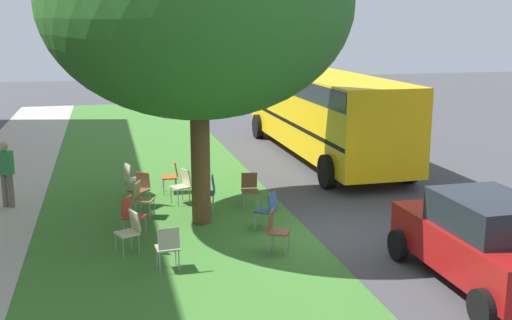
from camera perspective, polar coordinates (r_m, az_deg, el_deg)
ground at (r=13.66m, az=6.19°, el=-6.96°), size 80.00×80.00×0.00m
grass_verge at (r=12.97m, az=-7.36°, el=-8.07°), size 48.00×6.00×0.01m
street_tree at (r=13.77m, az=-5.47°, el=14.23°), size 6.80×6.80×7.49m
chair_0 at (r=14.88m, az=-10.57°, el=-3.37°), size 0.54×0.54×0.88m
chair_1 at (r=16.83m, az=-11.51°, el=-1.55°), size 0.53×0.53×0.88m
chair_2 at (r=16.93m, az=-7.80°, el=-1.33°), size 0.44×0.44×0.88m
chair_3 at (r=13.76m, az=1.14°, el=-4.47°), size 0.58×0.59×0.88m
chair_4 at (r=15.23m, az=-4.37°, el=-2.82°), size 0.49×0.50×0.88m
chair_5 at (r=12.65m, az=-11.62°, el=-6.28°), size 0.54×0.55×0.88m
chair_6 at (r=11.65m, az=-8.17°, el=-7.82°), size 0.45×0.45×0.88m
chair_7 at (r=15.44m, az=-0.58°, el=-2.57°), size 0.46×0.46×0.88m
chair_8 at (r=13.66m, az=-11.51°, el=-4.87°), size 0.57×0.57×0.88m
chair_9 at (r=12.46m, az=1.84°, el=-6.32°), size 0.56×0.57×0.88m
chair_10 at (r=15.78m, az=-10.67°, el=-2.46°), size 0.59×0.59×0.88m
chair_11 at (r=15.93m, az=-6.85°, el=-2.19°), size 0.54×0.55×0.88m
parked_car at (r=11.55m, az=20.31°, el=-7.00°), size 3.70×1.92×1.65m
school_bus at (r=21.28m, az=6.14°, el=4.95°), size 10.40×2.80×2.88m
pedestrian_1 at (r=16.61m, az=-22.18°, el=-0.99°), size 0.34×0.41×1.69m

